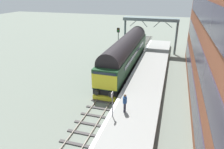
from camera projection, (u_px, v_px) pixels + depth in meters
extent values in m
plane|color=slate|center=(111.00, 91.00, 23.05)|extent=(140.00, 140.00, 0.00)
cube|color=gray|center=(105.00, 90.00, 23.21)|extent=(0.07, 60.00, 0.15)
cube|color=gray|center=(117.00, 91.00, 22.83)|extent=(0.07, 60.00, 0.15)
cube|color=#454141|center=(75.00, 144.00, 15.14)|extent=(2.50, 0.26, 0.09)
cube|color=#454141|center=(82.00, 133.00, 16.27)|extent=(2.50, 0.26, 0.09)
cube|color=#454141|center=(88.00, 124.00, 17.39)|extent=(2.50, 0.26, 0.09)
cube|color=#454141|center=(94.00, 116.00, 18.52)|extent=(2.50, 0.26, 0.09)
cube|color=#454141|center=(99.00, 108.00, 19.65)|extent=(2.50, 0.26, 0.09)
cube|color=#454141|center=(103.00, 102.00, 20.78)|extent=(2.50, 0.26, 0.09)
cube|color=#454141|center=(107.00, 96.00, 21.90)|extent=(2.50, 0.26, 0.09)
cube|color=#454141|center=(111.00, 91.00, 23.03)|extent=(2.50, 0.26, 0.09)
cube|color=#454141|center=(114.00, 86.00, 24.16)|extent=(2.50, 0.26, 0.09)
cube|color=#454141|center=(117.00, 82.00, 25.29)|extent=(2.50, 0.26, 0.09)
cube|color=#454141|center=(119.00, 78.00, 26.41)|extent=(2.50, 0.26, 0.09)
cube|color=#454141|center=(122.00, 74.00, 27.54)|extent=(2.50, 0.26, 0.09)
cube|color=#454141|center=(124.00, 71.00, 28.67)|extent=(2.50, 0.26, 0.09)
cube|color=#454141|center=(126.00, 67.00, 29.80)|extent=(2.50, 0.26, 0.09)
cube|color=#454141|center=(128.00, 65.00, 30.92)|extent=(2.50, 0.26, 0.09)
cube|color=#454141|center=(130.00, 62.00, 32.05)|extent=(2.50, 0.26, 0.09)
cube|color=#454141|center=(132.00, 59.00, 33.18)|extent=(2.50, 0.26, 0.09)
cube|color=#454141|center=(133.00, 57.00, 34.31)|extent=(2.50, 0.26, 0.09)
cube|color=#454141|center=(135.00, 55.00, 35.43)|extent=(2.50, 0.26, 0.09)
cube|color=#454141|center=(136.00, 53.00, 36.56)|extent=(2.50, 0.26, 0.09)
cube|color=#454141|center=(137.00, 51.00, 37.69)|extent=(2.50, 0.26, 0.09)
cube|color=#454141|center=(139.00, 49.00, 38.81)|extent=(2.50, 0.26, 0.09)
cube|color=#454141|center=(140.00, 47.00, 39.94)|extent=(2.50, 0.26, 0.09)
cube|color=#454141|center=(141.00, 46.00, 41.07)|extent=(2.50, 0.26, 0.09)
cube|color=#454141|center=(142.00, 44.00, 42.20)|extent=(2.50, 0.26, 0.09)
cube|color=#454141|center=(143.00, 43.00, 43.32)|extent=(2.50, 0.26, 0.09)
cube|color=#454141|center=(144.00, 41.00, 44.45)|extent=(2.50, 0.26, 0.09)
cube|color=#454141|center=(145.00, 40.00, 45.58)|extent=(2.50, 0.26, 0.09)
cube|color=#454141|center=(146.00, 39.00, 46.71)|extent=(2.50, 0.26, 0.09)
cube|color=#454141|center=(146.00, 38.00, 47.83)|extent=(2.50, 0.26, 0.09)
cube|color=#454141|center=(147.00, 37.00, 48.96)|extent=(2.50, 0.26, 0.09)
cube|color=gray|center=(143.00, 91.00, 21.89)|extent=(4.00, 44.00, 1.00)
cube|color=white|center=(126.00, 85.00, 22.19)|extent=(0.30, 44.00, 0.01)
cube|color=#332E41|center=(194.00, 101.00, 17.28)|extent=(0.06, 36.44, 1.93)
cube|color=#332E41|center=(200.00, 62.00, 15.95)|extent=(0.06, 36.44, 1.93)
cube|color=#332E41|center=(208.00, 16.00, 14.62)|extent=(0.06, 36.44, 1.93)
cube|color=black|center=(126.00, 63.00, 29.12)|extent=(2.56, 18.65, 0.60)
cube|color=#1A3F22|center=(126.00, 54.00, 28.60)|extent=(2.70, 18.65, 2.10)
cylinder|color=black|center=(126.00, 46.00, 28.12)|extent=(2.56, 17.16, 2.57)
cube|color=yellow|center=(104.00, 82.00, 20.38)|extent=(2.65, 0.08, 1.58)
cube|color=#232D3D|center=(104.00, 76.00, 20.12)|extent=(2.38, 0.04, 0.64)
cube|color=#232D3D|center=(136.00, 53.00, 28.11)|extent=(0.04, 13.06, 0.44)
cylinder|color=black|center=(97.00, 92.00, 20.82)|extent=(0.48, 0.35, 0.48)
cylinder|color=black|center=(111.00, 94.00, 20.42)|extent=(0.48, 0.35, 0.48)
cube|color=yellow|center=(104.00, 98.00, 21.00)|extent=(2.43, 0.36, 0.47)
cylinder|color=black|center=(110.00, 88.00, 22.49)|extent=(1.64, 1.04, 1.04)
cylinder|color=black|center=(112.00, 84.00, 23.47)|extent=(1.64, 1.04, 1.04)
cylinder|color=black|center=(115.00, 80.00, 24.44)|extent=(1.64, 1.04, 1.04)
cylinder|color=black|center=(133.00, 55.00, 34.03)|extent=(1.64, 1.04, 1.04)
cylinder|color=black|center=(135.00, 53.00, 35.00)|extent=(1.64, 1.04, 1.04)
cylinder|color=black|center=(136.00, 51.00, 35.97)|extent=(1.64, 1.04, 1.04)
cylinder|color=gray|center=(118.00, 43.00, 33.25)|extent=(0.14, 0.14, 4.91)
cube|color=black|center=(118.00, 30.00, 32.39)|extent=(0.44, 0.10, 0.71)
cylinder|color=#53470A|center=(118.00, 29.00, 32.27)|extent=(0.20, 0.06, 0.20)
cylinder|color=green|center=(118.00, 31.00, 32.38)|extent=(0.20, 0.06, 0.20)
cylinder|color=slate|center=(112.00, 104.00, 16.39)|extent=(0.08, 0.08, 2.14)
cube|color=white|center=(112.00, 94.00, 16.05)|extent=(0.05, 0.44, 0.36)
cube|color=black|center=(112.00, 94.00, 16.06)|extent=(0.01, 0.20, 0.24)
cylinder|color=#2A2A37|center=(124.00, 108.00, 17.13)|extent=(0.13, 0.13, 0.84)
cylinder|color=#2A2A37|center=(125.00, 107.00, 17.29)|extent=(0.13, 0.13, 0.84)
cylinder|color=navy|center=(125.00, 100.00, 16.94)|extent=(0.39, 0.39, 0.56)
sphere|color=brown|center=(125.00, 96.00, 16.78)|extent=(0.22, 0.22, 0.22)
cylinder|color=navy|center=(124.00, 101.00, 16.76)|extent=(0.09, 0.09, 0.52)
cylinder|color=navy|center=(126.00, 99.00, 17.11)|extent=(0.09, 0.09, 0.52)
cylinder|color=slate|center=(125.00, 35.00, 37.24)|extent=(0.36, 0.36, 5.56)
cylinder|color=slate|center=(176.00, 39.00, 34.86)|extent=(0.36, 0.36, 5.56)
cube|color=slate|center=(151.00, 19.00, 34.88)|extent=(9.30, 2.00, 0.50)
cylinder|color=slate|center=(133.00, 23.00, 36.02)|extent=(1.09, 0.10, 1.03)
cylinder|color=slate|center=(145.00, 24.00, 35.48)|extent=(1.01, 0.10, 1.11)
cylinder|color=slate|center=(157.00, 25.00, 34.94)|extent=(1.06, 0.10, 1.06)
cylinder|color=slate|center=(169.00, 25.00, 34.40)|extent=(1.20, 0.10, 0.90)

